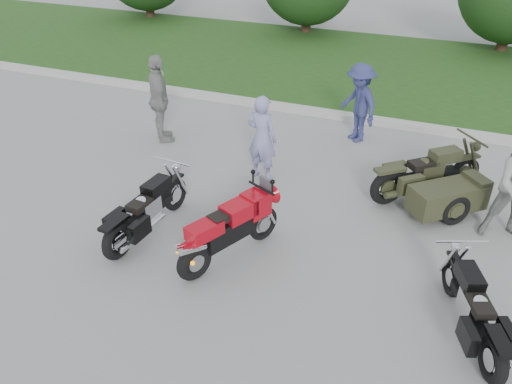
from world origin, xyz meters
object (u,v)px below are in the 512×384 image
at_px(sportbike_red, 228,229).
at_px(person_stripe, 262,138).
at_px(cruiser_left, 145,213).
at_px(cruiser_right, 475,313).
at_px(person_denim, 359,103).
at_px(person_back, 159,99).
at_px(cruiser_sidecar, 437,188).

distance_m(sportbike_red, person_stripe, 2.63).
bearing_deg(cruiser_left, sportbike_red, 2.71).
relative_size(cruiser_right, person_stripe, 1.13).
bearing_deg(person_denim, cruiser_right, -19.24).
relative_size(cruiser_left, person_denim, 1.22).
bearing_deg(cruiser_left, person_back, 121.90).
distance_m(cruiser_right, person_back, 7.64).
relative_size(sportbike_red, person_denim, 1.06).
height_order(sportbike_red, cruiser_sidecar, sportbike_red).
xyz_separation_m(cruiser_left, cruiser_sidecar, (4.38, 2.60, -0.00)).
bearing_deg(cruiser_sidecar, person_back, -137.20).
xyz_separation_m(sportbike_red, person_stripe, (-0.45, 2.58, 0.30)).
height_order(sportbike_red, cruiser_right, sportbike_red).
relative_size(person_stripe, person_back, 0.87).
xyz_separation_m(cruiser_sidecar, person_stripe, (-3.29, -0.10, 0.43)).
relative_size(cruiser_sidecar, person_stripe, 1.20).
bearing_deg(person_denim, cruiser_left, -72.30).
bearing_deg(cruiser_sidecar, sportbike_red, -87.80).
bearing_deg(person_stripe, sportbike_red, 109.44).
distance_m(cruiser_left, person_back, 3.68).
relative_size(cruiser_right, cruiser_sidecar, 0.94).
relative_size(cruiser_sidecar, person_back, 1.05).
bearing_deg(sportbike_red, person_stripe, 124.46).
relative_size(sportbike_red, person_back, 0.96).
distance_m(cruiser_left, cruiser_right, 5.09).
bearing_deg(cruiser_right, sportbike_red, 153.98).
height_order(cruiser_right, person_denim, person_denim).
height_order(cruiser_left, person_stripe, person_stripe).
bearing_deg(person_denim, person_back, -113.64).
xyz_separation_m(sportbike_red, person_back, (-3.16, 3.32, 0.42)).
bearing_deg(cruiser_right, cruiser_left, 154.60).
xyz_separation_m(cruiser_right, person_back, (-6.70, 3.61, 0.58)).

